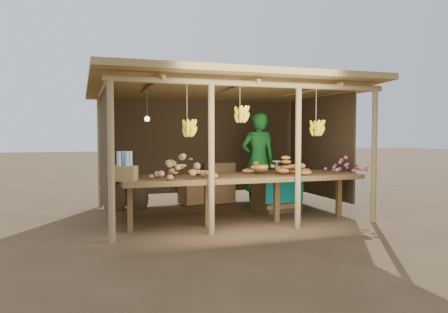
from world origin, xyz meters
name	(u,v)px	position (x,y,z in m)	size (l,w,h in m)	color
ground	(224,214)	(0.00, 0.00, 0.00)	(60.00, 60.00, 0.00)	brown
stall_structure	(225,109)	(0.00, -0.06, 1.91)	(4.70, 3.50, 2.43)	#987C4E
counter	(243,179)	(0.00, -0.95, 0.74)	(3.90, 1.05, 0.80)	brown
potato_heap	(181,166)	(-1.06, -1.15, 0.98)	(0.92, 0.55, 0.36)	#946F4C
sweet_potato_heap	(278,163)	(0.59, -1.02, 0.98)	(0.99, 0.59, 0.36)	#B26B2D
onion_heap	(347,162)	(1.90, -1.05, 0.98)	(0.73, 0.44, 0.35)	#C55F79
banana_pile	(187,164)	(-0.87, -0.70, 0.97)	(0.51, 0.31, 0.34)	yellow
tomato_basin	(122,172)	(-1.90, -0.84, 0.89)	(0.42, 0.42, 0.22)	navy
bottle_box	(124,169)	(-1.90, -1.23, 0.96)	(0.41, 0.37, 0.42)	olive
vendor	(258,160)	(0.85, 0.41, 0.94)	(0.68, 0.45, 1.87)	#197126
tarp_crate	(277,190)	(1.04, -0.04, 0.40)	(0.91, 0.81, 0.97)	brown
carton_stack	(211,186)	(0.12, 1.20, 0.37)	(1.18, 0.52, 0.84)	olive
burlap_sacks	(126,196)	(-1.65, 0.99, 0.27)	(0.87, 0.45, 0.61)	#44331F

